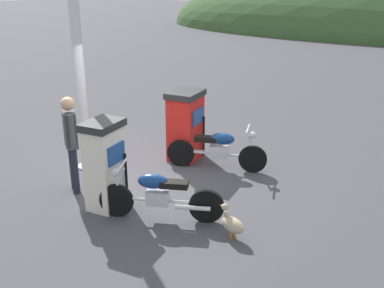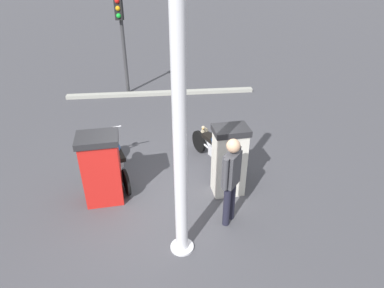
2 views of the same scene
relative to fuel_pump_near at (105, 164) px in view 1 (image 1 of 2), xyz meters
The scene contains 9 objects.
ground_plane 1.48m from the fuel_pump_near, 94.90° to the left, with size 120.00×120.00×0.00m, color #424247.
fuel_pump_near is the anchor object (origin of this frame).
fuel_pump_far 2.52m from the fuel_pump_near, 90.00° to the left, with size 0.68×0.83×1.47m.
motorcycle_near_pump 1.05m from the fuel_pump_near, ahead, with size 1.88×0.94×0.92m.
motorcycle_far_pump 2.52m from the fuel_pump_near, 69.63° to the left, with size 1.95×0.81×0.92m.
attendant_person 0.95m from the fuel_pump_near, behind, with size 0.51×0.42×1.76m.
wandering_duck 2.32m from the fuel_pump_near, ahead, with size 0.50×0.32×0.51m.
canopy_support_pole 2.22m from the fuel_pump_near, 143.97° to the left, with size 0.40×0.40×4.23m.
distant_hill_main 30.43m from the fuel_pump_near, 91.26° to the left, with size 33.36×16.61×9.79m.
Camera 1 is at (4.80, -6.32, 3.66)m, focal length 41.77 mm.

